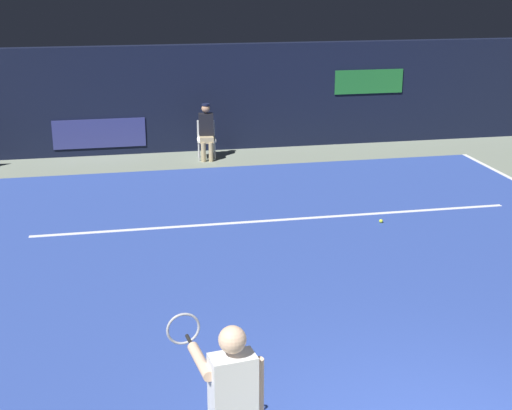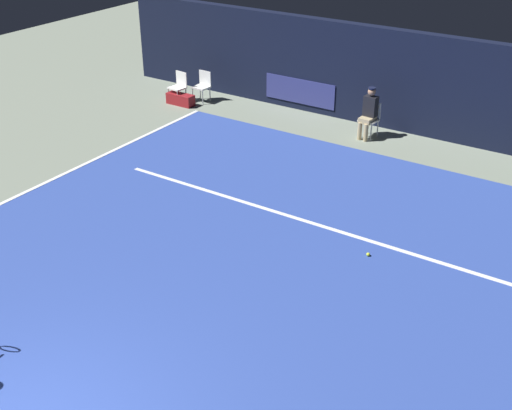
{
  "view_description": "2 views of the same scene",
  "coord_description": "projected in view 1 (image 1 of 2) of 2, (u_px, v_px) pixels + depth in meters",
  "views": [
    {
      "loc": [
        -2.87,
        -5.07,
        4.33
      ],
      "look_at": [
        -0.72,
        5.6,
        0.8
      ],
      "focal_mm": 51.15,
      "sensor_mm": 36.0,
      "label": 1
    },
    {
      "loc": [
        5.59,
        -3.11,
        6.51
      ],
      "look_at": [
        -0.07,
        5.56,
        0.97
      ],
      "focal_mm": 46.41,
      "sensor_mm": 36.0,
      "label": 2
    }
  ],
  "objects": [
    {
      "name": "ground_plane",
      "position": [
        310.0,
        264.0,
        11.21
      ],
      "size": [
        35.14,
        35.14,
        0.0
      ],
      "primitive_type": "plane",
      "color": "gray"
    },
    {
      "name": "court_surface",
      "position": [
        310.0,
        264.0,
        11.21
      ],
      "size": [
        11.18,
        11.88,
        0.01
      ],
      "primitive_type": "cube",
      "color": "#2D479E",
      "rests_on": "ground"
    },
    {
      "name": "line_service",
      "position": [
        280.0,
        220.0,
        13.14
      ],
      "size": [
        8.72,
        0.1,
        0.01
      ],
      "primitive_type": "cube",
      "color": "white",
      "rests_on": "court_surface"
    },
    {
      "name": "back_wall",
      "position": [
        227.0,
        97.0,
        18.07
      ],
      "size": [
        18.11,
        0.33,
        2.6
      ],
      "color": "black",
      "rests_on": "ground"
    },
    {
      "name": "tennis_player",
      "position": [
        232.0,
        409.0,
        5.82
      ],
      "size": [
        0.72,
        0.93,
        1.73
      ],
      "color": "beige",
      "rests_on": "ground"
    },
    {
      "name": "line_judge_on_chair",
      "position": [
        206.0,
        131.0,
        17.21
      ],
      "size": [
        0.47,
        0.55,
        1.32
      ],
      "color": "white",
      "rests_on": "ground"
    },
    {
      "name": "tennis_ball",
      "position": [
        381.0,
        221.0,
        13.0
      ],
      "size": [
        0.07,
        0.07,
        0.07
      ],
      "primitive_type": "sphere",
      "color": "#CCE033",
      "rests_on": "court_surface"
    }
  ]
}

